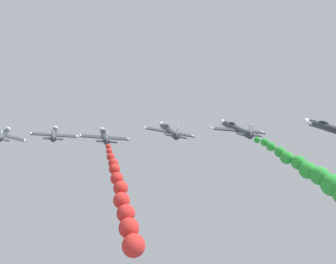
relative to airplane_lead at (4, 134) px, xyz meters
name	(u,v)px	position (x,y,z in m)	size (l,w,h in m)	color
airplane_lead	(4,134)	(0.00, 0.00, 0.00)	(9.15, 10.35, 3.52)	#333842
airplane_left_inner	(54,134)	(11.61, -9.47, 1.61)	(9.52, 10.35, 2.70)	#333842
airplane_right_inner	(105,136)	(21.40, -17.96, 2.57)	(9.51, 10.35, 2.74)	#333842
smoke_trail_right_inner	(124,207)	(21.69, -41.20, -1.46)	(3.02, 23.35, 8.24)	red
airplane_left_outer	(169,131)	(32.53, -24.85, 4.54)	(9.37, 10.35, 3.13)	#333842
airplane_right_outer	(236,129)	(41.77, -33.26, 6.21)	(9.51, 10.35, 2.72)	#333842
airplane_trailing	(330,128)	(52.76, -41.84, 7.54)	(9.21, 10.35, 3.43)	#333842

